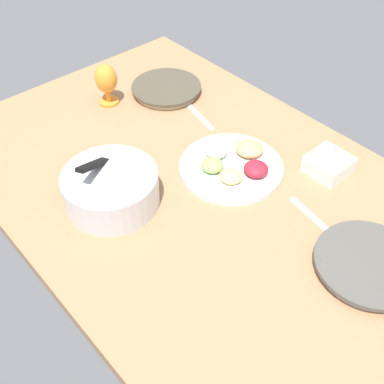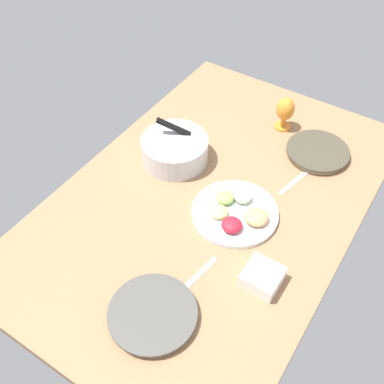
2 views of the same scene
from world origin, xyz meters
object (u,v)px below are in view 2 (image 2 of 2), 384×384
object	(u,v)px
dinner_plate_left	(153,315)
mixing_bowl	(175,149)
fruit_platter	(236,212)
hurricane_glass_orange	(285,110)
dinner_plate_right	(318,152)
square_bowl_white	(263,277)

from	to	relation	value
dinner_plate_left	mixing_bowl	xyz separation A→B (cm)	(62.18, 34.43, 4.01)
dinner_plate_left	fruit_platter	bearing A→B (deg)	-1.45
dinner_plate_left	hurricane_glass_orange	world-z (taller)	hurricane_glass_orange
dinner_plate_right	fruit_platter	xyz separation A→B (cm)	(-46.95, 12.15, 0.28)
fruit_platter	square_bowl_white	bearing A→B (deg)	-133.70
fruit_platter	hurricane_glass_orange	size ratio (longest dim) A/B	2.10
dinner_plate_left	square_bowl_white	size ratio (longest dim) A/B	2.35
dinner_plate_right	mixing_bowl	bearing A→B (deg)	125.53
dinner_plate_left	dinner_plate_right	bearing A→B (deg)	-7.92
mixing_bowl	fruit_platter	size ratio (longest dim) A/B	0.84
fruit_platter	dinner_plate_right	bearing A→B (deg)	-14.51
fruit_platter	mixing_bowl	bearing A→B (deg)	70.27
mixing_bowl	square_bowl_white	world-z (taller)	mixing_bowl
mixing_bowl	fruit_platter	distance (cm)	38.09
dinner_plate_right	mixing_bowl	xyz separation A→B (cm)	(-34.15, 47.82, 4.08)
mixing_bowl	dinner_plate_left	bearing A→B (deg)	-151.03
dinner_plate_right	mixing_bowl	world-z (taller)	mixing_bowl
fruit_platter	square_bowl_white	distance (cm)	29.00
hurricane_glass_orange	dinner_plate_right	bearing A→B (deg)	-113.15
dinner_plate_left	fruit_platter	distance (cm)	49.39
dinner_plate_left	dinner_plate_right	xyz separation A→B (cm)	(96.33, -13.40, -0.06)
dinner_plate_left	dinner_plate_right	size ratio (longest dim) A/B	1.07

